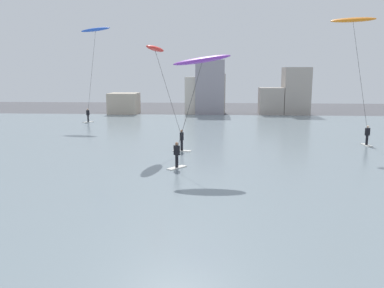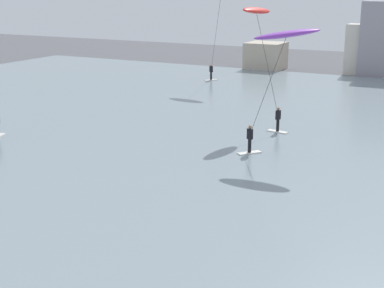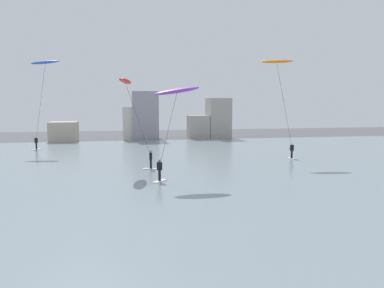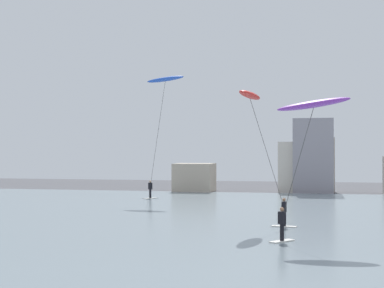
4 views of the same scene
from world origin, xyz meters
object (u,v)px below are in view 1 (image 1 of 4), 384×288
object	(u,v)px
kitesurfer_orange	(354,29)
kitesurfer_purple	(200,67)
kitesurfer_blue	(95,38)
kitesurfer_red	(158,58)

from	to	relation	value
kitesurfer_orange	kitesurfer_purple	world-z (taller)	kitesurfer_orange
kitesurfer_blue	kitesurfer_orange	bearing A→B (deg)	-25.50
kitesurfer_orange	kitesurfer_purple	size ratio (longest dim) A/B	1.46
kitesurfer_red	kitesurfer_blue	xyz separation A→B (m)	(-9.55, 15.36, 2.83)
kitesurfer_purple	kitesurfer_blue	world-z (taller)	kitesurfer_blue
kitesurfer_orange	kitesurfer_purple	xyz separation A→B (m)	(-11.98, -8.55, -3.08)
kitesurfer_purple	kitesurfer_blue	distance (m)	24.49
kitesurfer_red	kitesurfer_blue	size ratio (longest dim) A/B	0.72
kitesurfer_orange	kitesurfer_blue	size ratio (longest dim) A/B	0.94
kitesurfer_orange	kitesurfer_blue	bearing A→B (deg)	154.50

